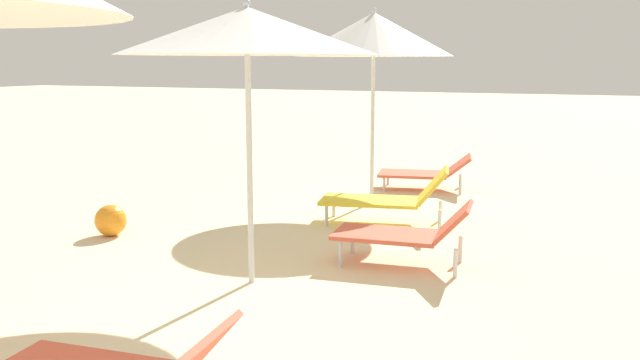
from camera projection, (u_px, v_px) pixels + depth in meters
umbrella_second at (247, 31)px, 5.43m from camera, size 2.13×2.13×2.38m
lounger_second_shoreside at (406, 232)px, 6.23m from camera, size 1.31×0.71×0.62m
umbrella_farthest at (374, 35)px, 8.65m from camera, size 2.05×2.05×2.57m
lounger_farthest_shoreside at (426, 172)px, 9.95m from camera, size 1.45×0.91×0.53m
lounger_farthest_inland at (388, 197)px, 7.84m from camera, size 1.57×0.91×0.68m
beach_ball at (111, 220)px, 7.31m from camera, size 0.35×0.35×0.35m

